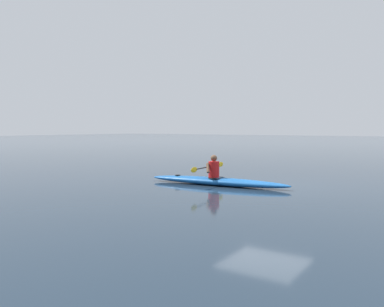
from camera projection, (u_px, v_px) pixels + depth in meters
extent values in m
plane|color=#1E2D3D|center=(265.00, 186.00, 12.48)|extent=(160.00, 160.00, 0.00)
ellipsoid|color=#1959A5|center=(217.00, 181.00, 12.67)|extent=(4.88, 1.09, 0.26)
torus|color=black|center=(216.00, 178.00, 12.67)|extent=(0.60, 0.60, 0.04)
cylinder|color=black|center=(178.00, 175.00, 13.34)|extent=(0.18, 0.18, 0.02)
cylinder|color=red|center=(214.00, 169.00, 12.69)|extent=(0.35, 0.35, 0.51)
sphere|color=brown|center=(214.00, 158.00, 12.67)|extent=(0.21, 0.21, 0.21)
cylinder|color=black|center=(208.00, 167.00, 12.78)|extent=(0.23, 1.99, 0.03)
ellipsoid|color=gold|center=(194.00, 170.00, 11.90)|extent=(0.08, 0.40, 0.17)
ellipsoid|color=gold|center=(221.00, 164.00, 13.66)|extent=(0.08, 0.40, 0.17)
cylinder|color=brown|center=(208.00, 168.00, 12.48)|extent=(0.23, 0.27, 0.34)
cylinder|color=brown|center=(215.00, 167.00, 12.97)|extent=(0.21, 0.29, 0.34)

